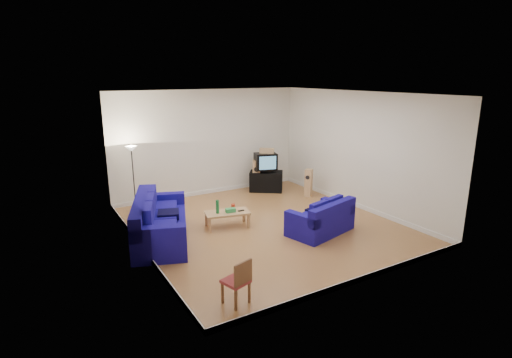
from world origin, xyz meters
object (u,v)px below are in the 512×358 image
sofa_three_seat (158,225)px  tv_stand (266,181)px  sofa_loveseat (322,221)px  coffee_table (227,214)px  television (266,161)px

sofa_three_seat → tv_stand: bearing=136.7°
tv_stand → sofa_three_seat: bearing=-117.1°
sofa_loveseat → coffee_table: size_ratio=1.51×
sofa_loveseat → tv_stand: sofa_loveseat is taller
sofa_loveseat → television: bearing=65.3°
coffee_table → tv_stand: bearing=41.4°
sofa_loveseat → tv_stand: bearing=64.6°
sofa_three_seat → television: 4.65m
tv_stand → television: bearing=-102.2°
coffee_table → television: television is taller
sofa_loveseat → sofa_three_seat: bearing=142.0°
sofa_three_seat → sofa_loveseat: bearing=85.7°
television → tv_stand: bearing=58.2°
sofa_loveseat → tv_stand: size_ratio=1.70×
sofa_three_seat → sofa_loveseat: 3.76m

